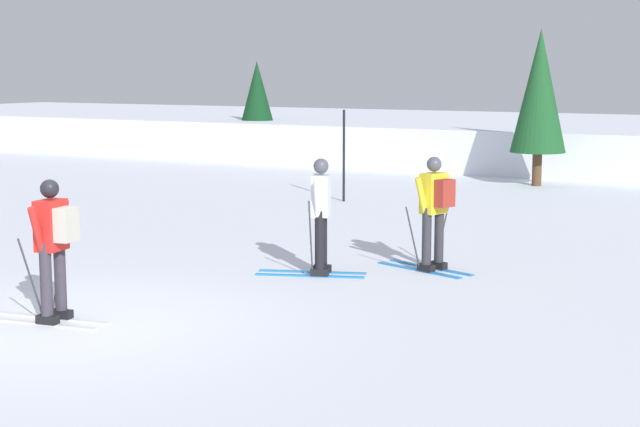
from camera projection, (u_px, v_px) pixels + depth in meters
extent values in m
plane|color=silver|center=(67.00, 326.00, 11.42)|extent=(120.00, 120.00, 0.00)
cube|color=silver|center=(567.00, 146.00, 30.25)|extent=(80.00, 8.03, 1.28)
cube|color=#237AC6|center=(309.00, 276.00, 14.16)|extent=(1.53, 0.65, 0.02)
cube|color=#237AC6|center=(312.00, 272.00, 14.43)|extent=(1.53, 0.65, 0.02)
cube|color=black|center=(320.00, 272.00, 14.13)|extent=(0.29, 0.20, 0.10)
cube|color=black|center=(322.00, 268.00, 14.40)|extent=(0.29, 0.20, 0.10)
cylinder|color=black|center=(320.00, 240.00, 14.06)|extent=(0.14, 0.14, 0.85)
cylinder|color=black|center=(322.00, 237.00, 14.33)|extent=(0.14, 0.14, 0.85)
cube|color=white|center=(321.00, 196.00, 14.11)|extent=(0.36, 0.44, 0.60)
cylinder|color=white|center=(317.00, 199.00, 13.87)|extent=(0.17, 0.27, 0.55)
cylinder|color=white|center=(322.00, 194.00, 14.36)|extent=(0.17, 0.27, 0.55)
sphere|color=#4C4C56|center=(321.00, 166.00, 14.04)|extent=(0.22, 0.22, 0.22)
cylinder|color=#38383D|center=(311.00, 240.00, 13.89)|extent=(0.15, 0.34, 1.16)
cylinder|color=#38383D|center=(318.00, 232.00, 14.52)|extent=(0.15, 0.34, 1.16)
cube|color=silver|center=(37.00, 323.00, 11.50)|extent=(1.59, 0.35, 0.02)
cube|color=silver|center=(51.00, 318.00, 11.76)|extent=(1.59, 0.35, 0.02)
cube|color=black|center=(48.00, 319.00, 11.45)|extent=(0.28, 0.16, 0.10)
cube|color=black|center=(62.00, 314.00, 11.71)|extent=(0.28, 0.16, 0.10)
cylinder|color=#38333D|center=(46.00, 280.00, 11.38)|extent=(0.14, 0.14, 0.85)
cylinder|color=#38333D|center=(60.00, 275.00, 11.64)|extent=(0.14, 0.14, 0.85)
cube|color=red|center=(51.00, 225.00, 11.42)|extent=(0.30, 0.41, 0.60)
cylinder|color=red|center=(37.00, 229.00, 11.19)|extent=(0.13, 0.27, 0.55)
cylinder|color=red|center=(62.00, 223.00, 11.66)|extent=(0.13, 0.27, 0.55)
sphere|color=black|center=(50.00, 189.00, 11.35)|extent=(0.22, 0.22, 0.22)
cylinder|color=#38383D|center=(32.00, 282.00, 11.29)|extent=(0.10, 0.45, 1.09)
cylinder|color=#38383D|center=(60.00, 273.00, 11.79)|extent=(0.10, 0.45, 1.09)
cube|color=#B7B2A3|center=(66.00, 224.00, 11.34)|extent=(0.22, 0.31, 0.40)
cube|color=#237AC6|center=(419.00, 270.00, 14.57)|extent=(1.55, 0.58, 0.02)
cube|color=#237AC6|center=(431.00, 268.00, 14.76)|extent=(1.55, 0.58, 0.02)
cube|color=black|center=(426.00, 268.00, 14.46)|extent=(0.28, 0.19, 0.10)
cube|color=black|center=(438.00, 265.00, 14.64)|extent=(0.28, 0.19, 0.10)
cylinder|color=#2D2D33|center=(427.00, 236.00, 14.39)|extent=(0.14, 0.14, 0.85)
cylinder|color=#2D2D33|center=(439.00, 234.00, 14.57)|extent=(0.14, 0.14, 0.85)
cube|color=yellow|center=(434.00, 193.00, 14.39)|extent=(0.35, 0.44, 0.60)
cylinder|color=yellow|center=(421.00, 195.00, 14.24)|extent=(0.16, 0.27, 0.55)
cylinder|color=yellow|center=(444.00, 193.00, 14.57)|extent=(0.16, 0.27, 0.55)
sphere|color=#4C4C56|center=(434.00, 164.00, 14.33)|extent=(0.22, 0.22, 0.22)
cylinder|color=#38383D|center=(413.00, 240.00, 14.34)|extent=(0.13, 0.34, 1.01)
cylinder|color=#38383D|center=(442.00, 235.00, 14.78)|extent=(0.13, 0.34, 1.01)
cube|color=maroon|center=(445.00, 193.00, 14.23)|extent=(0.26, 0.32, 0.40)
cylinder|color=black|center=(344.00, 156.00, 22.16)|extent=(0.06, 0.06, 2.09)
cylinder|color=#513823|center=(537.00, 169.00, 25.27)|extent=(0.25, 0.25, 0.87)
cone|color=#194C23|center=(539.00, 91.00, 24.97)|extent=(1.42, 1.42, 3.15)
cylinder|color=#513823|center=(258.00, 149.00, 33.43)|extent=(0.28, 0.28, 0.57)
cone|color=#0F3819|center=(257.00, 101.00, 33.19)|extent=(1.45, 1.45, 2.71)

